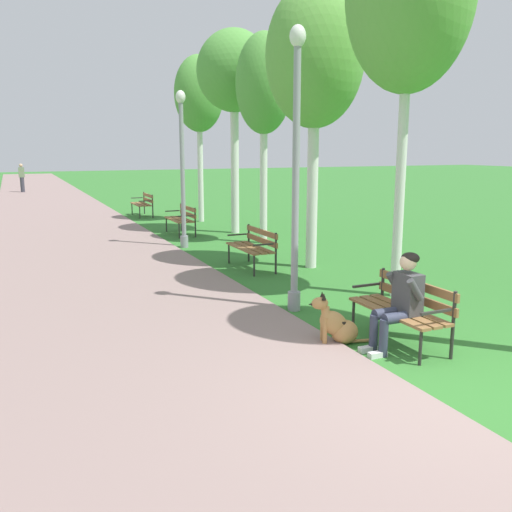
{
  "coord_description": "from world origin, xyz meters",
  "views": [
    {
      "loc": [
        -3.94,
        -3.96,
        2.51
      ],
      "look_at": [
        -0.63,
        3.43,
        0.9
      ],
      "focal_mm": 38.1,
      "sensor_mm": 36.0,
      "label": 1
    }
  ],
  "objects_px": {
    "park_bench_mid": "(254,245)",
    "birch_tree_third": "(315,58)",
    "park_bench_near": "(404,305)",
    "birch_tree_fourth": "(264,86)",
    "park_bench_far": "(182,217)",
    "lamp_post_near": "(296,169)",
    "lamp_post_mid": "(182,168)",
    "person_seated_on_near_bench": "(401,298)",
    "birch_tree_sixth": "(199,95)",
    "park_bench_furthest": "(143,202)",
    "dog_shepherd": "(337,325)",
    "birch_tree_fifth": "(234,73)",
    "pedestrian_distant": "(22,178)"
  },
  "relations": [
    {
      "from": "park_bench_mid",
      "to": "birch_tree_third",
      "type": "distance_m",
      "value": 3.97
    },
    {
      "from": "park_bench_near",
      "to": "birch_tree_fourth",
      "type": "height_order",
      "value": "birch_tree_fourth"
    },
    {
      "from": "birch_tree_third",
      "to": "park_bench_far",
      "type": "bearing_deg",
      "value": 102.38
    },
    {
      "from": "lamp_post_near",
      "to": "lamp_post_mid",
      "type": "distance_m",
      "value": 6.04
    },
    {
      "from": "person_seated_on_near_bench",
      "to": "lamp_post_near",
      "type": "relative_size",
      "value": 0.29
    },
    {
      "from": "park_bench_far",
      "to": "lamp_post_mid",
      "type": "distance_m",
      "value": 2.65
    },
    {
      "from": "park_bench_mid",
      "to": "birch_tree_sixth",
      "type": "xyz_separation_m",
      "value": [
        1.39,
        7.64,
        3.74
      ]
    },
    {
      "from": "park_bench_far",
      "to": "birch_tree_third",
      "type": "xyz_separation_m",
      "value": [
        1.21,
        -5.52,
        3.77
      ]
    },
    {
      "from": "park_bench_furthest",
      "to": "person_seated_on_near_bench",
      "type": "xyz_separation_m",
      "value": [
        -0.16,
        -15.09,
        0.17
      ]
    },
    {
      "from": "person_seated_on_near_bench",
      "to": "lamp_post_mid",
      "type": "relative_size",
      "value": 0.32
    },
    {
      "from": "dog_shepherd",
      "to": "lamp_post_mid",
      "type": "distance_m",
      "value": 7.81
    },
    {
      "from": "birch_tree_third",
      "to": "park_bench_furthest",
      "type": "bearing_deg",
      "value": 96.94
    },
    {
      "from": "birch_tree_third",
      "to": "dog_shepherd",
      "type": "bearing_deg",
      "value": -115.71
    },
    {
      "from": "birch_tree_sixth",
      "to": "birch_tree_fifth",
      "type": "bearing_deg",
      "value": -87.81
    },
    {
      "from": "birch_tree_fourth",
      "to": "park_bench_far",
      "type": "bearing_deg",
      "value": 124.37
    },
    {
      "from": "park_bench_far",
      "to": "pedestrian_distant",
      "type": "height_order",
      "value": "pedestrian_distant"
    },
    {
      "from": "park_bench_mid",
      "to": "birch_tree_fifth",
      "type": "xyz_separation_m",
      "value": [
        1.5,
        4.75,
        4.12
      ]
    },
    {
      "from": "dog_shepherd",
      "to": "birch_tree_sixth",
      "type": "bearing_deg",
      "value": 79.59
    },
    {
      "from": "park_bench_furthest",
      "to": "person_seated_on_near_bench",
      "type": "relative_size",
      "value": 1.2
    },
    {
      "from": "park_bench_mid",
      "to": "park_bench_far",
      "type": "xyz_separation_m",
      "value": [
        -0.06,
        5.1,
        0.0
      ]
    },
    {
      "from": "park_bench_near",
      "to": "lamp_post_near",
      "type": "bearing_deg",
      "value": 107.67
    },
    {
      "from": "park_bench_furthest",
      "to": "pedestrian_distant",
      "type": "xyz_separation_m",
      "value": [
        -3.89,
        13.64,
        0.33
      ]
    },
    {
      "from": "park_bench_far",
      "to": "dog_shepherd",
      "type": "height_order",
      "value": "park_bench_far"
    },
    {
      "from": "lamp_post_near",
      "to": "lamp_post_mid",
      "type": "bearing_deg",
      "value": 89.73
    },
    {
      "from": "park_bench_far",
      "to": "lamp_post_mid",
      "type": "bearing_deg",
      "value": -105.29
    },
    {
      "from": "lamp_post_near",
      "to": "birch_tree_fifth",
      "type": "distance_m",
      "value": 8.45
    },
    {
      "from": "lamp_post_mid",
      "to": "birch_tree_sixth",
      "type": "height_order",
      "value": "birch_tree_sixth"
    },
    {
      "from": "birch_tree_fifth",
      "to": "park_bench_mid",
      "type": "bearing_deg",
      "value": -107.49
    },
    {
      "from": "lamp_post_mid",
      "to": "park_bench_mid",
      "type": "bearing_deg",
      "value": -78.12
    },
    {
      "from": "lamp_post_near",
      "to": "birch_tree_fifth",
      "type": "bearing_deg",
      "value": 74.55
    },
    {
      "from": "lamp_post_near",
      "to": "birch_tree_third",
      "type": "distance_m",
      "value": 3.81
    },
    {
      "from": "park_bench_far",
      "to": "dog_shepherd",
      "type": "xyz_separation_m",
      "value": [
        -0.81,
        -9.71,
        -0.25
      ]
    },
    {
      "from": "park_bench_near",
      "to": "park_bench_far",
      "type": "xyz_separation_m",
      "value": [
        0.0,
        10.03,
        0.0
      ]
    },
    {
      "from": "dog_shepherd",
      "to": "person_seated_on_near_bench",
      "type": "bearing_deg",
      "value": -39.89
    },
    {
      "from": "park_bench_furthest",
      "to": "birch_tree_third",
      "type": "bearing_deg",
      "value": -83.06
    },
    {
      "from": "lamp_post_mid",
      "to": "pedestrian_distant",
      "type": "distance_m",
      "value": 20.93
    },
    {
      "from": "park_bench_furthest",
      "to": "lamp_post_near",
      "type": "height_order",
      "value": "lamp_post_near"
    },
    {
      "from": "park_bench_near",
      "to": "pedestrian_distant",
      "type": "height_order",
      "value": "pedestrian_distant"
    },
    {
      "from": "park_bench_furthest",
      "to": "pedestrian_distant",
      "type": "relative_size",
      "value": 0.91
    },
    {
      "from": "person_seated_on_near_bench",
      "to": "lamp_post_near",
      "type": "bearing_deg",
      "value": 100.78
    },
    {
      "from": "park_bench_mid",
      "to": "person_seated_on_near_bench",
      "type": "distance_m",
      "value": 5.12
    },
    {
      "from": "birch_tree_sixth",
      "to": "park_bench_furthest",
      "type": "bearing_deg",
      "value": 122.61
    },
    {
      "from": "park_bench_far",
      "to": "birch_tree_fifth",
      "type": "distance_m",
      "value": 4.41
    },
    {
      "from": "person_seated_on_near_bench",
      "to": "birch_tree_third",
      "type": "height_order",
      "value": "birch_tree_third"
    },
    {
      "from": "birch_tree_third",
      "to": "pedestrian_distant",
      "type": "distance_m",
      "value": 24.82
    },
    {
      "from": "birch_tree_fifth",
      "to": "lamp_post_near",
      "type": "bearing_deg",
      "value": -105.45
    },
    {
      "from": "park_bench_mid",
      "to": "pedestrian_distant",
      "type": "distance_m",
      "value": 23.95
    },
    {
      "from": "lamp_post_near",
      "to": "birch_tree_sixth",
      "type": "relative_size",
      "value": 0.76
    },
    {
      "from": "park_bench_furthest",
      "to": "birch_tree_fifth",
      "type": "height_order",
      "value": "birch_tree_fifth"
    },
    {
      "from": "pedestrian_distant",
      "to": "birch_tree_fifth",
      "type": "bearing_deg",
      "value": -73.74
    }
  ]
}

